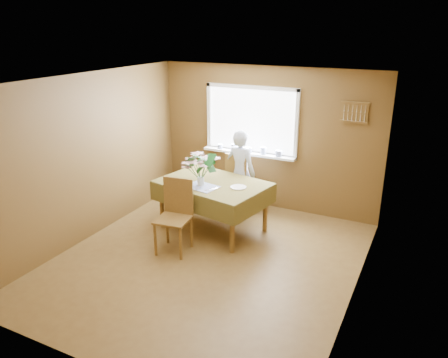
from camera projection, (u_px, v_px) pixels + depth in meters
The scene contains 15 objects.
floor at pixel (207, 261), 6.15m from camera, with size 4.50×4.50×0.00m, color brown.
ceiling at pixel (204, 81), 5.31m from camera, with size 4.50×4.50×0.00m, color white.
wall_back at pixel (267, 139), 7.63m from camera, with size 4.00×4.00×0.00m, color brown.
wall_front at pixel (83, 254), 3.84m from camera, with size 4.00×4.00×0.00m, color brown.
wall_left at pixel (89, 158), 6.57m from camera, with size 4.50×4.50×0.00m, color brown.
wall_right at pixel (362, 204), 4.90m from camera, with size 4.50×4.50×0.00m, color brown.
window_assembly at pixel (251, 132), 7.67m from camera, with size 1.72×0.20×1.22m.
spoon_rack at pixel (355, 112), 6.79m from camera, with size 0.44×0.05×0.33m.
dining_table at pixel (213, 188), 6.88m from camera, with size 1.85×1.43×0.81m.
chair_far at pixel (240, 181), 7.62m from camera, with size 0.55×0.55×1.05m.
chair_near at pixel (175, 213), 6.31m from camera, with size 0.52×0.52×1.07m.
seated_woman at pixel (241, 173), 7.44m from camera, with size 0.55×0.36×1.51m, color white.
flower_bouquet at pixel (200, 167), 6.61m from camera, with size 0.55×0.55×0.47m.
side_plate at pixel (238, 187), 6.62m from camera, with size 0.24×0.24×0.01m, color white.
table_knife at pixel (211, 189), 6.53m from camera, with size 0.02×0.23×0.00m, color silver.
Camera 1 is at (2.62, -4.73, 3.16)m, focal length 35.00 mm.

